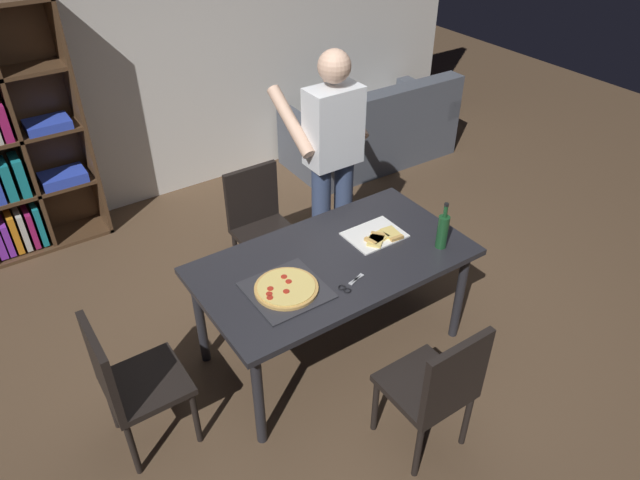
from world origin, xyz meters
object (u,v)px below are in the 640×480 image
object	(u,v)px
chair_near_camera	(437,386)
chair_far_side	(260,220)
dining_table	(334,268)
couch	(373,133)
person_serving_pizza	(332,155)
wine_bottle	(443,231)
chair_left_end	(128,380)
pepperoni_pizza_on_tray	(286,289)
kitchen_scissors	(349,285)

from	to	relation	value
chair_near_camera	chair_far_side	size ratio (longest dim) A/B	1.00
dining_table	couch	bearing A→B (deg)	46.29
person_serving_pizza	wine_bottle	world-z (taller)	person_serving_pizza
dining_table	chair_left_end	bearing A→B (deg)	180.00
couch	pepperoni_pizza_on_tray	size ratio (longest dim) A/B	4.04
chair_near_camera	kitchen_scissors	bearing A→B (deg)	96.56
chair_far_side	couch	xyz separation A→B (m)	(1.90, 1.04, -0.21)
chair_far_side	pepperoni_pizza_on_tray	size ratio (longest dim) A/B	2.12
chair_left_end	couch	size ratio (longest dim) A/B	0.52
dining_table	wine_bottle	size ratio (longest dim) A/B	5.32
chair_near_camera	chair_far_side	world-z (taller)	same
dining_table	person_serving_pizza	size ratio (longest dim) A/B	0.96
chair_near_camera	wine_bottle	distance (m)	0.98
dining_table	chair_left_end	world-z (taller)	chair_left_end
dining_table	chair_far_side	xyz separation A→B (m)	(0.00, 0.94, -0.16)
pepperoni_pizza_on_tray	kitchen_scissors	xyz separation A→B (m)	(0.32, -0.16, -0.01)
chair_near_camera	kitchen_scissors	size ratio (longest dim) A/B	4.53
chair_left_end	wine_bottle	distance (m)	2.00
person_serving_pizza	wine_bottle	size ratio (longest dim) A/B	5.54
pepperoni_pizza_on_tray	wine_bottle	size ratio (longest dim) A/B	1.34
person_serving_pizza	kitchen_scissors	xyz separation A→B (m)	(-0.57, -0.98, -0.24)
dining_table	wine_bottle	xyz separation A→B (m)	(0.62, -0.27, 0.19)
dining_table	kitchen_scissors	size ratio (longest dim) A/B	8.46
couch	chair_far_side	bearing A→B (deg)	-151.22
person_serving_pizza	wine_bottle	distance (m)	1.01
chair_far_side	pepperoni_pizza_on_tray	bearing A→B (deg)	-110.84
person_serving_pizza	pepperoni_pizza_on_tray	distance (m)	1.23
chair_left_end	couch	xyz separation A→B (m)	(3.23, 1.99, -0.21)
pepperoni_pizza_on_tray	kitchen_scissors	distance (m)	0.36
chair_far_side	kitchen_scissors	bearing A→B (deg)	-93.74
chair_far_side	chair_left_end	bearing A→B (deg)	-144.57
chair_left_end	pepperoni_pizza_on_tray	distance (m)	0.97
pepperoni_pizza_on_tray	chair_far_side	bearing A→B (deg)	69.16
chair_left_end	person_serving_pizza	xyz separation A→B (m)	(1.81, 0.72, 0.49)
dining_table	chair_near_camera	distance (m)	0.96
dining_table	couch	distance (m)	2.77
chair_left_end	kitchen_scissors	size ratio (longest dim) A/B	4.53
pepperoni_pizza_on_tray	person_serving_pizza	bearing A→B (deg)	42.80
chair_near_camera	chair_left_end	distance (m)	1.63
chair_near_camera	kitchen_scissors	world-z (taller)	chair_near_camera
chair_far_side	wine_bottle	xyz separation A→B (m)	(0.62, -1.21, 0.36)
chair_left_end	chair_near_camera	bearing A→B (deg)	-35.43
couch	pepperoni_pizza_on_tray	world-z (taller)	couch
dining_table	pepperoni_pizza_on_tray	world-z (taller)	pepperoni_pizza_on_tray
chair_near_camera	pepperoni_pizza_on_tray	distance (m)	0.97
couch	person_serving_pizza	xyz separation A→B (m)	(-1.41, -1.26, 0.70)
chair_near_camera	pepperoni_pizza_on_tray	world-z (taller)	chair_near_camera
couch	person_serving_pizza	size ratio (longest dim) A/B	0.98
kitchen_scissors	person_serving_pizza	bearing A→B (deg)	60.01
chair_near_camera	wine_bottle	xyz separation A→B (m)	(0.62, 0.67, 0.36)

